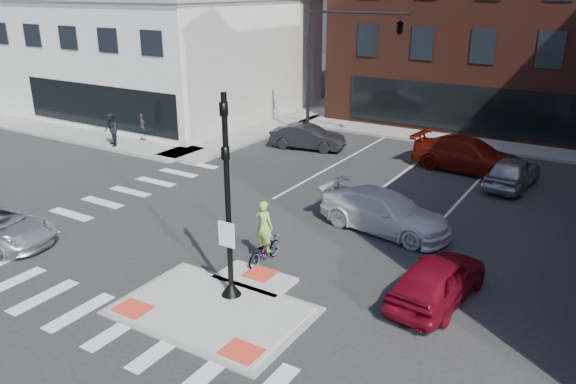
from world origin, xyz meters
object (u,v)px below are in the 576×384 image
Objects in this scene: bg_car_red at (469,155)px; pedestrian_b at (143,127)px; cyclist at (264,242)px; bg_car_dark at (307,137)px; bg_car_silver at (513,172)px; red_sedan at (438,279)px; white_pickup at (385,212)px; pedestrian_a at (111,130)px.

bg_car_red is 18.50m from pedestrian_b.
cyclist reaches higher than bg_car_red.
bg_car_silver reaches higher than bg_car_dark.
red_sedan is at bearing -20.96° from pedestrian_b.
cyclist is at bearing 161.18° from white_pickup.
cyclist reaches higher than bg_car_silver.
white_pickup is at bearing 73.35° from bg_car_silver.
cyclist is 1.16× the size of pedestrian_a.
pedestrian_b is at bearing 109.63° from bg_car_red.
bg_car_silver is (11.29, -0.73, 0.03)m from bg_car_dark.
cyclist is (-3.07, -13.69, -0.08)m from bg_car_red.
bg_car_silver is 13.48m from cyclist.
red_sedan is at bearing 96.14° from bg_car_silver.
pedestrian_b reaches higher than red_sedan.
bg_car_red is (8.93, 0.62, 0.13)m from bg_car_dark.
bg_car_dark is 1.90× the size of cyclist.
white_pickup reaches higher than red_sedan.
cyclist is at bearing 172.94° from bg_car_red.
white_pickup is at bearing -116.00° from cyclist.
white_pickup is at bearing -44.80° from red_sedan.
white_pickup is 8.31m from bg_car_silver.
bg_car_dark is 0.74× the size of bg_car_red.
bg_car_dark is 8.95m from bg_car_red.
bg_car_silver is 2.23× the size of pedestrian_a.
cyclist is 17.49m from pedestrian_b.
bg_car_dark is at bearing 99.57° from bg_car_red.
bg_car_silver is 20.55m from pedestrian_b.
bg_car_silver is at bearing -13.60° from white_pickup.
cyclist is at bearing -166.68° from bg_car_dark.
red_sedan is 0.82× the size of white_pickup.
pedestrian_a is at bearing 115.02° from bg_car_red.
bg_car_red is 3.60× the size of pedestrian_b.
red_sedan is 0.74× the size of bg_car_red.
bg_car_dark is 11.31m from bg_car_silver.
bg_car_silver is (3.08, 7.72, -0.02)m from white_pickup.
bg_car_silver is 0.75× the size of bg_car_red.
bg_car_dark is 14.32m from cyclist.
cyclist reaches higher than bg_car_dark.
bg_car_silver is 21.38m from pedestrian_a.
pedestrian_b is at bearing 13.89° from bg_car_silver.
bg_car_silver is 2.69× the size of pedestrian_b.
white_pickup reaches higher than bg_car_silver.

